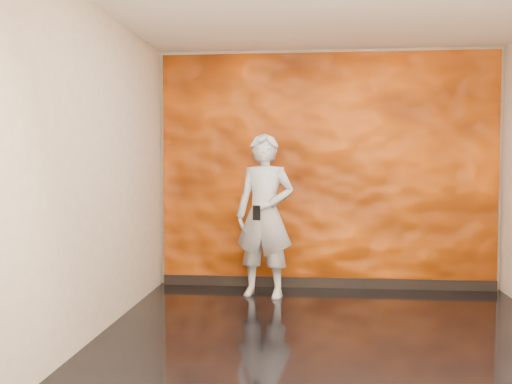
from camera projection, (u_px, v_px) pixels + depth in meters
name	position (u px, v px, depth m)	size (l,w,h in m)	color
room	(334.00, 172.00, 4.74)	(4.02, 4.02, 2.81)	black
feature_wall	(327.00, 171.00, 6.69)	(3.90, 0.06, 2.75)	#FF6309
baseboard	(326.00, 283.00, 6.72)	(3.90, 0.04, 0.12)	black
man	(265.00, 215.00, 6.26)	(0.65, 0.43, 1.79)	#ADB2BD
phone	(256.00, 213.00, 6.01)	(0.08, 0.02, 0.16)	black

